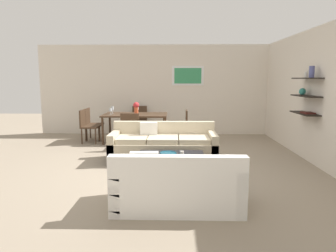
{
  "coord_description": "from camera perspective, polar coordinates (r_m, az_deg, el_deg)",
  "views": [
    {
      "loc": [
        0.26,
        -5.98,
        1.69
      ],
      "look_at": [
        0.11,
        0.2,
        0.75
      ],
      "focal_mm": 33.27,
      "sensor_mm": 36.0,
      "label": 1
    }
  ],
  "objects": [
    {
      "name": "dining_chair_left_near",
      "position": [
        8.5,
        -14.64,
        0.35
      ],
      "size": [
        0.44,
        0.44,
        0.88
      ],
      "color": "#422D1E",
      "rests_on": "ground"
    },
    {
      "name": "right_wall_shelf_unit",
      "position": [
        7.14,
        24.35,
        5.16
      ],
      "size": [
        0.34,
        8.2,
        2.7
      ],
      "color": "silver",
      "rests_on": "ground"
    },
    {
      "name": "centerpiece_vase",
      "position": [
        8.37,
        -5.85,
        3.45
      ],
      "size": [
        0.16,
        0.16,
        0.32
      ],
      "color": "#D85933",
      "rests_on": "dining_table"
    },
    {
      "name": "ground_plane",
      "position": [
        6.22,
        -1.03,
        -7.13
      ],
      "size": [
        18.0,
        18.0,
        0.0
      ],
      "primitive_type": "plane",
      "color": "gray"
    },
    {
      "name": "loveseat_white",
      "position": [
        4.19,
        1.64,
        -10.84
      ],
      "size": [
        1.67,
        0.9,
        0.78
      ],
      "color": "white",
      "rests_on": "ground"
    },
    {
      "name": "coffee_table",
      "position": [
        5.4,
        0.53,
        -7.46
      ],
      "size": [
        1.16,
        0.91,
        0.38
      ],
      "color": "black",
      "rests_on": "ground"
    },
    {
      "name": "dining_chair_right_near",
      "position": [
        8.16,
        2.61,
        0.29
      ],
      "size": [
        0.44,
        0.44,
        0.88
      ],
      "color": "#422D1E",
      "rests_on": "ground"
    },
    {
      "name": "back_wall_unit",
      "position": [
        9.51,
        1.72,
        6.63
      ],
      "size": [
        8.4,
        0.09,
        2.7
      ],
      "color": "silver",
      "rests_on": "ground"
    },
    {
      "name": "sofa_beige",
      "position": [
        6.47,
        -0.89,
        -3.83
      ],
      "size": [
        2.16,
        0.9,
        0.78
      ],
      "color": "beige",
      "rests_on": "ground"
    },
    {
      "name": "decorative_bowl",
      "position": [
        5.32,
        0.02,
        -5.18
      ],
      "size": [
        0.29,
        0.29,
        0.07
      ],
      "color": "navy",
      "rests_on": "coffee_table"
    },
    {
      "name": "wine_glass_head",
      "position": [
        8.85,
        -5.65,
        3.23
      ],
      "size": [
        0.08,
        0.08,
        0.15
      ],
      "color": "silver",
      "rests_on": "dining_table"
    },
    {
      "name": "wine_glass_left_near",
      "position": [
        8.4,
        -10.51,
        2.9
      ],
      "size": [
        0.07,
        0.07,
        0.17
      ],
      "color": "silver",
      "rests_on": "dining_table"
    },
    {
      "name": "dining_chair_foot",
      "position": [
        7.57,
        -6.87,
        -0.43
      ],
      "size": [
        0.44,
        0.44,
        0.88
      ],
      "color": "#422D1E",
      "rests_on": "ground"
    },
    {
      "name": "candle_jar",
      "position": [
        5.34,
        2.55,
        -5.07
      ],
      "size": [
        0.07,
        0.07,
        0.09
      ],
      "primitive_type": "cylinder",
      "color": "silver",
      "rests_on": "coffee_table"
    },
    {
      "name": "dining_chair_left_far",
      "position": [
        8.93,
        -13.84,
        0.77
      ],
      "size": [
        0.44,
        0.44,
        0.88
      ],
      "color": "#422D1E",
      "rests_on": "ground"
    },
    {
      "name": "dining_chair_head",
      "position": [
        9.35,
        -5.27,
        1.33
      ],
      "size": [
        0.44,
        0.44,
        0.88
      ],
      "color": "#422D1E",
      "rests_on": "ground"
    },
    {
      "name": "dining_table",
      "position": [
        8.44,
        -6.0,
        1.74
      ],
      "size": [
        1.71,
        1.01,
        0.75
      ],
      "color": "#422D1E",
      "rests_on": "ground"
    },
    {
      "name": "wine_glass_left_far",
      "position": [
        8.64,
        -10.17,
        3.17
      ],
      "size": [
        0.07,
        0.07,
        0.19
      ],
      "color": "silver",
      "rests_on": "dining_table"
    }
  ]
}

